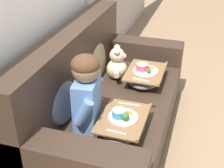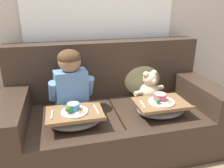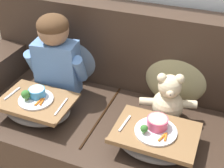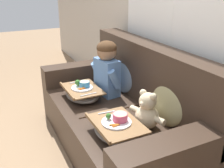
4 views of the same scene
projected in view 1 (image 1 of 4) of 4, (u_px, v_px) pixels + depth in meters
ground_plane at (112, 136)px, 2.86m from camera, size 14.00×14.00×0.00m
couch at (103, 104)px, 2.72m from camera, size 1.96×0.96×0.98m
throw_pillow_behind_child at (60, 97)px, 2.33m from camera, size 0.42×0.20×0.43m
throw_pillow_behind_teddy at (95, 56)px, 2.96m from camera, size 0.43×0.21×0.44m
child_figure at (87, 88)px, 2.21m from camera, size 0.42×0.22×0.57m
teddy_bear at (117, 65)px, 2.93m from camera, size 0.35×0.25×0.32m
lap_tray_child at (123, 123)px, 2.27m from camera, size 0.45×0.33×0.19m
lap_tray_teddy at (145, 76)px, 2.89m from camera, size 0.46×0.34×0.19m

